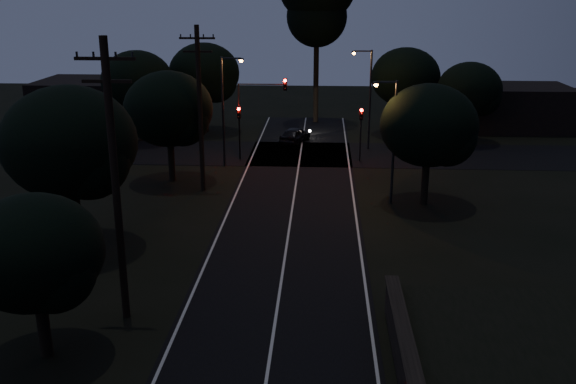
{
  "coord_description": "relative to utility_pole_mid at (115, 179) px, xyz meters",
  "views": [
    {
      "loc": [
        1.76,
        -7.65,
        12.54
      ],
      "look_at": [
        0.0,
        24.0,
        2.5
      ],
      "focal_mm": 40.0,
      "sensor_mm": 36.0,
      "label": 1
    }
  ],
  "objects": [
    {
      "name": "road_surface",
      "position": [
        6.0,
        16.12,
        -5.73
      ],
      "size": [
        60.0,
        70.0,
        0.03
      ],
      "color": "black",
      "rests_on": "ground"
    },
    {
      "name": "utility_pole_mid",
      "position": [
        0.0,
        0.0,
        0.0
      ],
      "size": [
        2.2,
        0.3,
        11.0
      ],
      "color": "black",
      "rests_on": "ground"
    },
    {
      "name": "utility_pole_far",
      "position": [
        0.0,
        17.0,
        -0.25
      ],
      "size": [
        2.2,
        0.3,
        10.5
      ],
      "color": "black",
      "rests_on": "ground"
    },
    {
      "name": "tree_left_b",
      "position": [
        -1.83,
        -3.1,
        -1.84
      ],
      "size": [
        4.74,
        4.74,
        6.02
      ],
      "color": "black",
      "rests_on": "ground"
    },
    {
      "name": "tree_left_c",
      "position": [
        -4.27,
        6.87,
        -0.41
      ],
      "size": [
        6.52,
        6.52,
        8.24
      ],
      "color": "black",
      "rests_on": "ground"
    },
    {
      "name": "tree_left_d",
      "position": [
        -2.29,
        18.88,
        -0.89
      ],
      "size": [
        5.9,
        5.9,
        7.49
      ],
      "color": "black",
      "rests_on": "ground"
    },
    {
      "name": "tree_far_nw",
      "position": [
        -2.78,
        34.87,
        -0.53
      ],
      "size": [
        6.35,
        6.35,
        8.05
      ],
      "color": "black",
      "rests_on": "ground"
    },
    {
      "name": "tree_far_w",
      "position": [
        -7.79,
        30.88,
        -0.73
      ],
      "size": [
        6.05,
        6.05,
        7.71
      ],
      "color": "black",
      "rests_on": "ground"
    },
    {
      "name": "tree_far_ne",
      "position": [
        15.22,
        34.88,
        -0.75
      ],
      "size": [
        6.1,
        6.1,
        7.72
      ],
      "color": "black",
      "rests_on": "ground"
    },
    {
      "name": "tree_far_e",
      "position": [
        20.19,
        31.89,
        -1.33
      ],
      "size": [
        5.37,
        5.37,
        6.81
      ],
      "color": "black",
      "rests_on": "ground"
    },
    {
      "name": "tree_right_a",
      "position": [
        14.2,
        14.88,
        -0.98
      ],
      "size": [
        5.77,
        5.77,
        7.33
      ],
      "color": "black",
      "rests_on": "ground"
    },
    {
      "name": "building_left",
      "position": [
        -14.0,
        37.0,
        -3.54
      ],
      "size": [
        10.0,
        8.0,
        4.4
      ],
      "primitive_type": "cube",
      "color": "black",
      "rests_on": "ground"
    },
    {
      "name": "building_right",
      "position": [
        26.0,
        38.0,
        -3.74
      ],
      "size": [
        9.0,
        7.0,
        4.0
      ],
      "primitive_type": "cube",
      "color": "black",
      "rests_on": "ground"
    },
    {
      "name": "signal_left",
      "position": [
        1.4,
        24.99,
        -2.9
      ],
      "size": [
        0.28,
        0.35,
        4.1
      ],
      "color": "black",
      "rests_on": "ground"
    },
    {
      "name": "signal_right",
      "position": [
        10.6,
        24.99,
        -2.9
      ],
      "size": [
        0.28,
        0.35,
        4.1
      ],
      "color": "black",
      "rests_on": "ground"
    },
    {
      "name": "signal_mast",
      "position": [
        3.09,
        24.99,
        -1.4
      ],
      "size": [
        3.7,
        0.35,
        6.25
      ],
      "color": "black",
      "rests_on": "ground"
    },
    {
      "name": "streetlight_a",
      "position": [
        0.69,
        23.0,
        -1.1
      ],
      "size": [
        1.66,
        0.26,
        8.0
      ],
      "color": "black",
      "rests_on": "ground"
    },
    {
      "name": "streetlight_b",
      "position": [
        11.31,
        29.0,
        -1.1
      ],
      "size": [
        1.66,
        0.26,
        8.0
      ],
      "color": "black",
      "rests_on": "ground"
    },
    {
      "name": "streetlight_c",
      "position": [
        11.83,
        15.0,
        -1.39
      ],
      "size": [
        1.46,
        0.26,
        7.5
      ],
      "color": "black",
      "rests_on": "ground"
    },
    {
      "name": "car",
      "position": [
        5.39,
        31.0,
        -5.07
      ],
      "size": [
        2.85,
        4.25,
        1.34
      ],
      "primitive_type": "imported",
      "rotation": [
        0.0,
        0.0,
        2.79
      ],
      "color": "black",
      "rests_on": "ground"
    }
  ]
}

